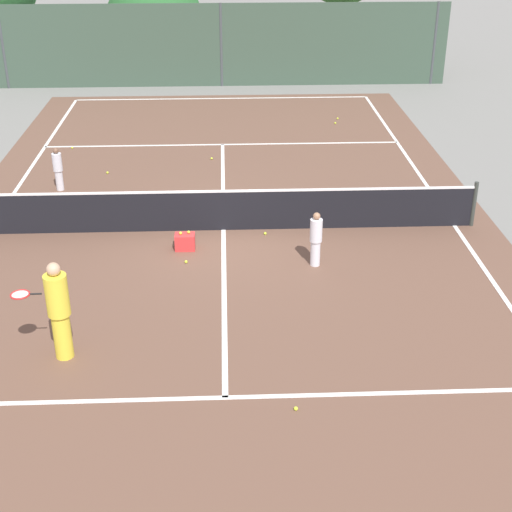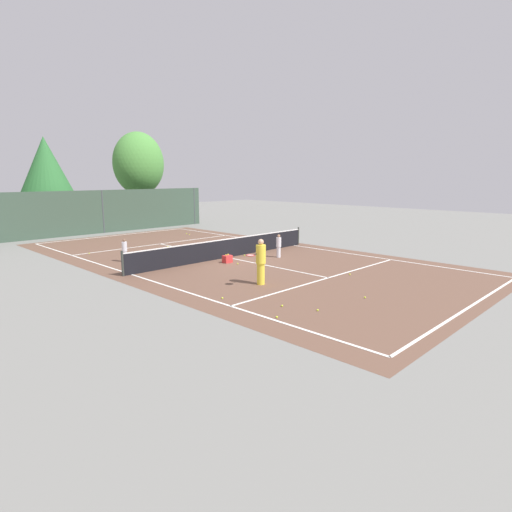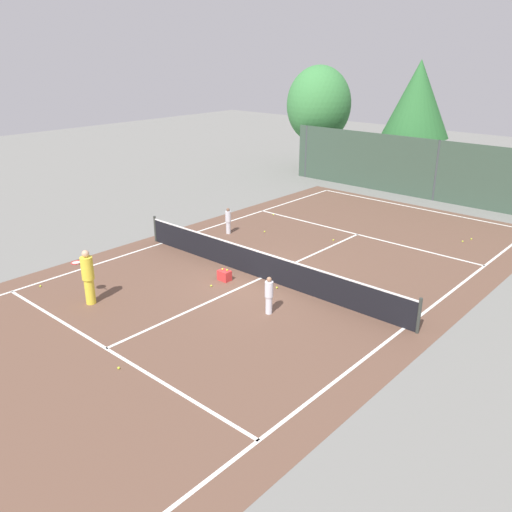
{
  "view_description": "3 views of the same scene",
  "coord_description": "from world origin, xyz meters",
  "px_view_note": "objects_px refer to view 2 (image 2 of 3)",
  "views": [
    {
      "loc": [
        0.07,
        -15.9,
        7.27
      ],
      "look_at": [
        0.62,
        -3.29,
        0.94
      ],
      "focal_mm": 52.11,
      "sensor_mm": 36.0,
      "label": 1
    },
    {
      "loc": [
        -14.27,
        -16.23,
        4.17
      ],
      "look_at": [
        -0.88,
        -3.0,
        0.6
      ],
      "focal_mm": 29.39,
      "sensor_mm": 36.0,
      "label": 2
    },
    {
      "loc": [
        11.4,
        -13.13,
        7.57
      ],
      "look_at": [
        0.4,
        -0.74,
        1.16
      ],
      "focal_mm": 37.59,
      "sensor_mm": 36.0,
      "label": 3
    }
  ],
  "objects_px": {
    "ball_crate": "(227,259)",
    "player_2": "(279,246)",
    "tennis_ball_6": "(238,264)",
    "tennis_ball_8": "(140,269)",
    "tennis_ball_3": "(350,274)",
    "tennis_ball_11": "(318,310)",
    "tennis_ball_1": "(133,255)",
    "tennis_ball_2": "(222,298)",
    "tennis_ball_12": "(89,253)",
    "tennis_ball_4": "(365,297)",
    "tennis_ball_13": "(189,234)",
    "player_1": "(261,261)",
    "player_0": "(125,250)",
    "tennis_ball_10": "(277,317)",
    "tennis_ball_7": "(168,247)",
    "tennis_ball_5": "(244,255)",
    "tennis_ball_0": "(187,234)",
    "tennis_ball_9": "(282,306)"
  },
  "relations": [
    {
      "from": "ball_crate",
      "to": "player_2",
      "type": "bearing_deg",
      "value": -17.73
    },
    {
      "from": "tennis_ball_6",
      "to": "tennis_ball_8",
      "type": "xyz_separation_m",
      "value": [
        -3.98,
        2.26,
        0.0
      ]
    },
    {
      "from": "tennis_ball_3",
      "to": "tennis_ball_11",
      "type": "height_order",
      "value": "same"
    },
    {
      "from": "tennis_ball_1",
      "to": "tennis_ball_2",
      "type": "distance_m",
      "value": 9.7
    },
    {
      "from": "player_2",
      "to": "tennis_ball_12",
      "type": "height_order",
      "value": "player_2"
    },
    {
      "from": "tennis_ball_4",
      "to": "tennis_ball_6",
      "type": "xyz_separation_m",
      "value": [
        0.78,
        7.37,
        0.0
      ]
    },
    {
      "from": "tennis_ball_11",
      "to": "tennis_ball_13",
      "type": "xyz_separation_m",
      "value": [
        7.73,
        17.21,
        0.0
      ]
    },
    {
      "from": "player_1",
      "to": "tennis_ball_4",
      "type": "xyz_separation_m",
      "value": [
        1.17,
        -3.93,
        -0.9
      ]
    },
    {
      "from": "player_0",
      "to": "tennis_ball_13",
      "type": "xyz_separation_m",
      "value": [
        8.15,
        5.73,
        -0.56
      ]
    },
    {
      "from": "tennis_ball_3",
      "to": "tennis_ball_13",
      "type": "relative_size",
      "value": 1.0
    },
    {
      "from": "tennis_ball_8",
      "to": "tennis_ball_10",
      "type": "relative_size",
      "value": 1.0
    },
    {
      "from": "tennis_ball_3",
      "to": "tennis_ball_10",
      "type": "bearing_deg",
      "value": -166.82
    },
    {
      "from": "tennis_ball_4",
      "to": "tennis_ball_2",
      "type": "bearing_deg",
      "value": 135.66
    },
    {
      "from": "tennis_ball_6",
      "to": "tennis_ball_8",
      "type": "distance_m",
      "value": 4.58
    },
    {
      "from": "tennis_ball_7",
      "to": "tennis_ball_11",
      "type": "distance_m",
      "value": 14.2
    },
    {
      "from": "tennis_ball_4",
      "to": "tennis_ball_10",
      "type": "distance_m",
      "value": 3.8
    },
    {
      "from": "player_0",
      "to": "tennis_ball_7",
      "type": "bearing_deg",
      "value": 29.53
    },
    {
      "from": "tennis_ball_3",
      "to": "tennis_ball_8",
      "type": "distance_m",
      "value": 9.4
    },
    {
      "from": "ball_crate",
      "to": "tennis_ball_5",
      "type": "bearing_deg",
      "value": 20.4
    },
    {
      "from": "tennis_ball_0",
      "to": "tennis_ball_8",
      "type": "distance_m",
      "value": 12.18
    },
    {
      "from": "tennis_ball_4",
      "to": "tennis_ball_6",
      "type": "bearing_deg",
      "value": 83.99
    },
    {
      "from": "tennis_ball_9",
      "to": "tennis_ball_10",
      "type": "relative_size",
      "value": 1.0
    },
    {
      "from": "player_0",
      "to": "tennis_ball_2",
      "type": "xyz_separation_m",
      "value": [
        -0.82,
        -8.32,
        -0.56
      ]
    },
    {
      "from": "tennis_ball_11",
      "to": "tennis_ball_12",
      "type": "relative_size",
      "value": 1.0
    },
    {
      "from": "tennis_ball_6",
      "to": "tennis_ball_9",
      "type": "bearing_deg",
      "value": -120.77
    },
    {
      "from": "tennis_ball_4",
      "to": "tennis_ball_11",
      "type": "height_order",
      "value": "same"
    },
    {
      "from": "ball_crate",
      "to": "tennis_ball_2",
      "type": "height_order",
      "value": "ball_crate"
    },
    {
      "from": "tennis_ball_9",
      "to": "tennis_ball_13",
      "type": "height_order",
      "value": "same"
    },
    {
      "from": "player_1",
      "to": "ball_crate",
      "type": "height_order",
      "value": "player_1"
    },
    {
      "from": "tennis_ball_9",
      "to": "tennis_ball_11",
      "type": "relative_size",
      "value": 1.0
    },
    {
      "from": "tennis_ball_0",
      "to": "tennis_ball_2",
      "type": "height_order",
      "value": "same"
    },
    {
      "from": "tennis_ball_8",
      "to": "tennis_ball_9",
      "type": "distance_m",
      "value": 8.22
    },
    {
      "from": "player_2",
      "to": "ball_crate",
      "type": "distance_m",
      "value": 2.97
    },
    {
      "from": "tennis_ball_2",
      "to": "tennis_ball_7",
      "type": "bearing_deg",
      "value": 65.54
    },
    {
      "from": "ball_crate",
      "to": "tennis_ball_9",
      "type": "xyz_separation_m",
      "value": [
        -3.49,
        -6.64,
        -0.15
      ]
    },
    {
      "from": "ball_crate",
      "to": "tennis_ball_9",
      "type": "bearing_deg",
      "value": -117.75
    },
    {
      "from": "tennis_ball_2",
      "to": "tennis_ball_5",
      "type": "bearing_deg",
      "value": 40.71
    },
    {
      "from": "tennis_ball_11",
      "to": "tennis_ball_13",
      "type": "distance_m",
      "value": 18.87
    },
    {
      "from": "tennis_ball_2",
      "to": "tennis_ball_13",
      "type": "height_order",
      "value": "same"
    },
    {
      "from": "tennis_ball_11",
      "to": "player_0",
      "type": "bearing_deg",
      "value": 92.11
    },
    {
      "from": "player_1",
      "to": "tennis_ball_10",
      "type": "distance_m",
      "value": 4.14
    },
    {
      "from": "tennis_ball_13",
      "to": "tennis_ball_2",
      "type": "bearing_deg",
      "value": -122.56
    },
    {
      "from": "tennis_ball_10",
      "to": "ball_crate",
      "type": "bearing_deg",
      "value": 58.5
    },
    {
      "from": "tennis_ball_1",
      "to": "tennis_ball_11",
      "type": "distance_m",
      "value": 12.68
    },
    {
      "from": "tennis_ball_4",
      "to": "tennis_ball_10",
      "type": "height_order",
      "value": "same"
    },
    {
      "from": "tennis_ball_6",
      "to": "tennis_ball_13",
      "type": "xyz_separation_m",
      "value": [
        4.64,
        10.16,
        0.0
      ]
    },
    {
      "from": "tennis_ball_13",
      "to": "tennis_ball_1",
      "type": "bearing_deg",
      "value": -147.27
    },
    {
      "from": "player_2",
      "to": "tennis_ball_2",
      "type": "relative_size",
      "value": 18.37
    },
    {
      "from": "player_0",
      "to": "tennis_ball_0",
      "type": "relative_size",
      "value": 17.53
    },
    {
      "from": "tennis_ball_1",
      "to": "player_0",
      "type": "bearing_deg",
      "value": -132.44
    }
  ]
}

